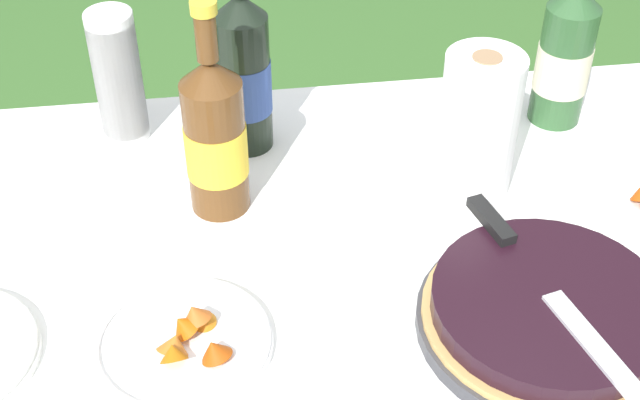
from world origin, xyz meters
TOP-DOWN VIEW (x-y plane):
  - garden_table at (0.00, 0.00)m, footprint 1.68×0.95m
  - tablecloth at (0.00, 0.00)m, footprint 1.69×0.96m
  - berry_tart at (0.41, -0.11)m, footprint 0.31×0.31m
  - serving_knife at (0.40, -0.08)m, footprint 0.12×0.37m
  - cup_stack at (-0.11, 0.38)m, footprint 0.07×0.07m
  - cider_bottle_green at (0.58, 0.34)m, footprint 0.09×0.09m
  - cider_bottle_amber at (0.03, 0.19)m, footprint 0.09×0.09m
  - juice_bottle_red at (0.08, 0.33)m, footprint 0.08×0.08m
  - snack_plate_left at (-0.02, -0.08)m, footprint 0.22×0.22m
  - paper_towel_roll at (0.39, 0.17)m, footprint 0.11×0.11m

SIDE VIEW (x-z plane):
  - garden_table at x=0.00m, z-range 0.28..0.98m
  - tablecloth at x=0.00m, z-range 0.63..0.74m
  - snack_plate_left at x=-0.02m, z-range 0.68..0.74m
  - berry_tart at x=0.41m, z-range 0.70..0.76m
  - serving_knife at x=0.40m, z-range 0.76..0.77m
  - cup_stack at x=-0.11m, z-range 0.70..0.91m
  - paper_towel_roll at x=0.39m, z-range 0.70..0.92m
  - cider_bottle_green at x=0.58m, z-range 0.66..0.97m
  - cider_bottle_amber at x=0.03m, z-range 0.66..0.98m
  - juice_bottle_red at x=0.08m, z-range 0.66..0.99m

